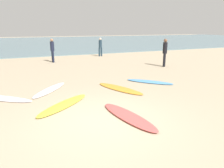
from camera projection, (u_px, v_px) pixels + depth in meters
The scene contains 11 objects.
ground_plane at pixel (103, 121), 5.87m from camera, with size 120.00×120.00×0.00m, color tan.
ocean_water at pixel (29, 42), 36.41m from camera, with size 120.00×40.00×0.08m, color slate.
surfboard_0 at pixel (128, 116), 6.08m from camera, with size 0.57×2.37×0.09m, color #DE544F.
surfboard_1 at pixel (120, 88), 8.89m from camera, with size 0.59×2.44×0.06m, color orange.
surfboard_2 at pixel (150, 82), 9.97m from camera, with size 0.49×2.20×0.07m, color #559ADD.
surfboard_3 at pixel (64, 105), 7.00m from camera, with size 0.53×2.43×0.08m, color yellow.
surfboard_4 at pixel (2, 98), 7.65m from camera, with size 0.52×2.48×0.06m, color white.
surfboard_5 at pixel (50, 89), 8.74m from camera, with size 0.50×2.40×0.06m, color white.
beachgoer_near at pixel (100, 46), 18.94m from camera, with size 0.34×0.29×1.62m.
beachgoer_mid at pixel (165, 51), 13.81m from camera, with size 0.40×0.40×1.81m.
beachgoer_far at pixel (52, 49), 15.55m from camera, with size 0.30×0.34×1.73m.
Camera 1 is at (-1.96, -5.05, 2.49)m, focal length 34.17 mm.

